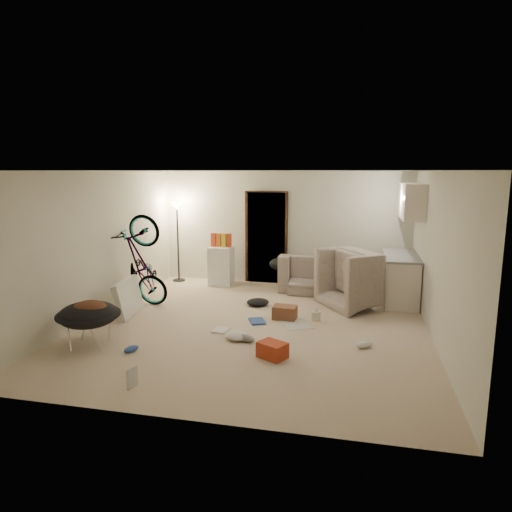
% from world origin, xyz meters
% --- Properties ---
extents(floor, '(5.50, 6.00, 0.02)m').
position_xyz_m(floor, '(0.00, 0.00, -0.01)').
color(floor, beige).
rests_on(floor, ground).
extents(ceiling, '(5.50, 6.00, 0.02)m').
position_xyz_m(ceiling, '(0.00, 0.00, 2.51)').
color(ceiling, white).
rests_on(ceiling, wall_back).
extents(wall_back, '(5.50, 0.02, 2.50)m').
position_xyz_m(wall_back, '(0.00, 3.01, 1.25)').
color(wall_back, silver).
rests_on(wall_back, floor).
extents(wall_front, '(5.50, 0.02, 2.50)m').
position_xyz_m(wall_front, '(0.00, -3.01, 1.25)').
color(wall_front, silver).
rests_on(wall_front, floor).
extents(wall_left, '(0.02, 6.00, 2.50)m').
position_xyz_m(wall_left, '(-2.76, 0.00, 1.25)').
color(wall_left, silver).
rests_on(wall_left, floor).
extents(wall_right, '(0.02, 6.00, 2.50)m').
position_xyz_m(wall_right, '(2.76, 0.00, 1.25)').
color(wall_right, silver).
rests_on(wall_right, floor).
extents(doorway, '(0.85, 0.10, 2.04)m').
position_xyz_m(doorway, '(-0.40, 2.97, 1.02)').
color(doorway, black).
rests_on(doorway, floor).
extents(door_trim, '(0.97, 0.04, 2.10)m').
position_xyz_m(door_trim, '(-0.40, 2.94, 1.02)').
color(door_trim, '#362213').
rests_on(door_trim, floor).
extents(floor_lamp, '(0.28, 0.28, 1.81)m').
position_xyz_m(floor_lamp, '(-2.40, 2.65, 1.31)').
color(floor_lamp, black).
rests_on(floor_lamp, floor).
extents(kitchen_counter, '(0.60, 1.50, 0.88)m').
position_xyz_m(kitchen_counter, '(2.43, 2.00, 0.44)').
color(kitchen_counter, silver).
rests_on(kitchen_counter, floor).
extents(counter_top, '(0.64, 1.54, 0.04)m').
position_xyz_m(counter_top, '(2.43, 2.00, 0.90)').
color(counter_top, gray).
rests_on(counter_top, kitchen_counter).
extents(kitchen_uppers, '(0.38, 1.40, 0.65)m').
position_xyz_m(kitchen_uppers, '(2.56, 2.00, 1.95)').
color(kitchen_uppers, silver).
rests_on(kitchen_uppers, wall_right).
extents(sofa, '(1.98, 0.79, 0.58)m').
position_xyz_m(sofa, '(1.00, 2.45, 0.29)').
color(sofa, '#3E473E').
rests_on(sofa, floor).
extents(armchair, '(1.55, 1.59, 0.78)m').
position_xyz_m(armchair, '(1.78, 1.61, 0.39)').
color(armchair, '#3E473E').
rests_on(armchair, floor).
extents(bicycle, '(1.82, 0.90, 1.02)m').
position_xyz_m(bicycle, '(-2.30, 0.61, 0.46)').
color(bicycle, black).
rests_on(bicycle, floor).
extents(book_asset, '(0.29, 0.25, 0.02)m').
position_xyz_m(book_asset, '(-0.94, -2.55, 0.01)').
color(book_asset, '#AB3419').
rests_on(book_asset, floor).
extents(mini_fridge, '(0.52, 0.52, 0.85)m').
position_xyz_m(mini_fridge, '(-1.34, 2.55, 0.43)').
color(mini_fridge, white).
rests_on(mini_fridge, floor).
extents(snack_box_0, '(0.11, 0.09, 0.30)m').
position_xyz_m(snack_box_0, '(-1.51, 2.55, 1.00)').
color(snack_box_0, '#AB3419').
rests_on(snack_box_0, mini_fridge).
extents(snack_box_1, '(0.11, 0.09, 0.30)m').
position_xyz_m(snack_box_1, '(-1.39, 2.55, 1.00)').
color(snack_box_1, orange).
rests_on(snack_box_1, mini_fridge).
extents(snack_box_2, '(0.11, 0.08, 0.30)m').
position_xyz_m(snack_box_2, '(-1.27, 2.55, 1.00)').
color(snack_box_2, gold).
rests_on(snack_box_2, mini_fridge).
extents(snack_box_3, '(0.11, 0.08, 0.30)m').
position_xyz_m(snack_box_3, '(-1.15, 2.55, 1.00)').
color(snack_box_3, '#AB3419').
rests_on(snack_box_3, mini_fridge).
extents(saucer_chair, '(0.91, 0.91, 0.64)m').
position_xyz_m(saucer_chair, '(-2.14, -1.39, 0.38)').
color(saucer_chair, silver).
rests_on(saucer_chair, floor).
extents(hoodie, '(0.58, 0.52, 0.22)m').
position_xyz_m(hoodie, '(-2.09, -1.42, 0.58)').
color(hoodie, '#572E1E').
rests_on(hoodie, saucer_chair).
extents(sofa_drape, '(0.60, 0.51, 0.28)m').
position_xyz_m(sofa_drape, '(0.05, 2.45, 0.54)').
color(sofa_drape, black).
rests_on(sofa_drape, sofa).
extents(tv_box, '(0.37, 0.97, 0.64)m').
position_xyz_m(tv_box, '(-2.30, 0.06, 0.31)').
color(tv_box, silver).
rests_on(tv_box, floor).
extents(drink_case_a, '(0.41, 0.31, 0.23)m').
position_xyz_m(drink_case_a, '(0.43, 0.43, 0.11)').
color(drink_case_a, brown).
rests_on(drink_case_a, floor).
extents(drink_case_b, '(0.45, 0.42, 0.21)m').
position_xyz_m(drink_case_b, '(0.52, -1.24, 0.11)').
color(drink_case_b, '#AB3419').
rests_on(drink_case_b, floor).
extents(juicer, '(0.15, 0.15, 0.22)m').
position_xyz_m(juicer, '(0.96, 0.48, 0.09)').
color(juicer, beige).
rests_on(juicer, floor).
extents(newspaper, '(0.66, 0.72, 0.01)m').
position_xyz_m(newspaper, '(0.65, 0.21, 0.00)').
color(newspaper, beige).
rests_on(newspaper, floor).
extents(book_blue, '(0.35, 0.40, 0.03)m').
position_xyz_m(book_blue, '(0.00, 0.16, 0.02)').
color(book_blue, '#294596').
rests_on(book_blue, floor).
extents(book_white, '(0.24, 0.30, 0.03)m').
position_xyz_m(book_white, '(-0.47, -0.38, 0.01)').
color(book_white, silver).
rests_on(book_white, floor).
extents(shoe_0, '(0.26, 0.16, 0.09)m').
position_xyz_m(shoe_0, '(0.62, 2.55, 0.04)').
color(shoe_0, '#294596').
rests_on(shoe_0, floor).
extents(shoe_1, '(0.26, 0.31, 0.11)m').
position_xyz_m(shoe_1, '(0.28, 2.27, 0.05)').
color(shoe_1, slate).
rests_on(shoe_1, floor).
extents(shoe_2, '(0.19, 0.26, 0.09)m').
position_xyz_m(shoe_2, '(-1.44, -1.49, 0.04)').
color(shoe_2, '#294596').
rests_on(shoe_2, floor).
extents(shoe_3, '(0.33, 0.22, 0.11)m').
position_xyz_m(shoe_3, '(0.04, -0.76, 0.06)').
color(shoe_3, slate).
rests_on(shoe_3, floor).
extents(shoe_4, '(0.29, 0.25, 0.10)m').
position_xyz_m(shoe_4, '(1.74, -0.62, 0.05)').
color(shoe_4, white).
rests_on(shoe_4, floor).
extents(clothes_lump_b, '(0.54, 0.51, 0.13)m').
position_xyz_m(clothes_lump_b, '(-0.19, 1.11, 0.06)').
color(clothes_lump_b, black).
rests_on(clothes_lump_b, floor).
extents(clothes_lump_c, '(0.49, 0.50, 0.12)m').
position_xyz_m(clothes_lump_c, '(-0.13, -0.69, 0.06)').
color(clothes_lump_c, silver).
rests_on(clothes_lump_c, floor).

